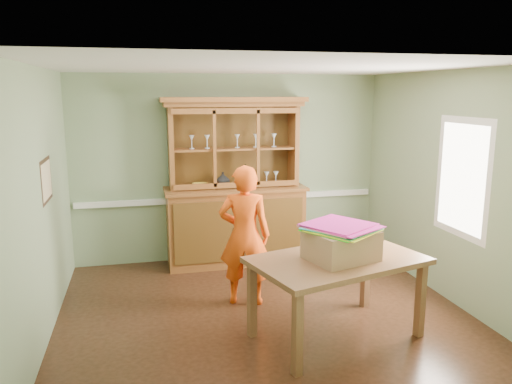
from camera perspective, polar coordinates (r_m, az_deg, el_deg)
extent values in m
plane|color=#472616|center=(5.83, 0.74, -13.43)|extent=(4.50, 4.50, 0.00)
plane|color=white|center=(5.30, 0.82, 14.10)|extent=(4.50, 4.50, 0.00)
plane|color=gray|center=(7.33, -3.02, 2.76)|extent=(4.50, 0.00, 4.50)
plane|color=gray|center=(5.34, -23.35, -1.43)|extent=(0.00, 4.00, 4.00)
plane|color=gray|center=(6.33, 20.94, 0.64)|extent=(0.00, 4.00, 4.00)
plane|color=gray|center=(3.56, 8.65, -6.71)|extent=(4.50, 0.00, 4.50)
cube|color=white|center=(7.39, -2.95, -0.72)|extent=(4.41, 0.05, 0.08)
cube|color=#302013|center=(5.59, -22.80, 1.24)|extent=(0.03, 0.60, 0.46)
cube|color=beige|center=(5.59, -22.74, 1.24)|extent=(0.01, 0.52, 0.38)
cube|color=white|center=(6.06, 22.46, 1.50)|extent=(0.03, 0.96, 1.36)
cube|color=white|center=(6.05, 22.42, 1.50)|extent=(0.01, 0.80, 1.20)
cube|color=brown|center=(7.22, -2.35, -3.96)|extent=(1.94, 0.59, 1.08)
cube|color=brown|center=(7.09, -2.38, 0.38)|extent=(2.00, 0.66, 0.04)
cube|color=#573914|center=(7.28, -2.85, 5.34)|extent=(1.83, 0.04, 1.13)
cube|color=brown|center=(6.99, -9.72, 4.94)|extent=(0.06, 0.41, 1.13)
cube|color=brown|center=(7.31, 4.27, 5.35)|extent=(0.06, 0.41, 1.13)
cube|color=brown|center=(7.06, -2.61, 10.01)|extent=(1.94, 0.47, 0.06)
cube|color=brown|center=(7.04, -2.59, 10.53)|extent=(2.02, 0.52, 0.06)
cube|color=brown|center=(7.10, -2.57, 4.97)|extent=(1.70, 0.35, 0.03)
imported|color=#B2B2B7|center=(7.13, -3.81, 1.46)|extent=(0.20, 0.20, 0.21)
imported|color=gold|center=(7.10, -6.37, 0.76)|extent=(0.23, 0.23, 0.06)
cylinder|color=black|center=(6.90, -1.23, 1.73)|extent=(0.08, 0.08, 0.34)
cube|color=brown|center=(5.05, 9.31, -7.74)|extent=(1.88, 1.42, 0.06)
cube|color=brown|center=(4.50, 4.75, -15.87)|extent=(0.10, 0.10, 0.78)
cube|color=brown|center=(5.14, -0.46, -12.24)|extent=(0.10, 0.10, 0.78)
cube|color=brown|center=(5.40, 18.28, -11.62)|extent=(0.10, 0.10, 0.78)
cube|color=brown|center=(5.94, 12.41, -9.17)|extent=(0.10, 0.10, 0.78)
cube|color=#9B6E50|center=(4.97, 9.71, -5.99)|extent=(0.74, 0.66, 0.29)
cube|color=#2EF81F|center=(4.91, 9.62, -4.35)|extent=(0.79, 0.79, 0.01)
cube|color=#F8F71F|center=(4.91, 9.62, -4.25)|extent=(0.79, 0.79, 0.01)
cube|color=green|center=(4.91, 9.62, -4.15)|extent=(0.79, 0.79, 0.01)
cube|color=#31E1E7|center=(4.91, 9.63, -4.05)|extent=(0.79, 0.79, 0.01)
cube|color=pink|center=(4.90, 9.63, -3.95)|extent=(0.79, 0.79, 0.01)
cube|color=#D7209A|center=(4.90, 9.63, -3.85)|extent=(0.79, 0.79, 0.01)
cube|color=#CF1F91|center=(4.90, 9.64, -3.74)|extent=(0.79, 0.79, 0.01)
imported|color=#FB500F|center=(5.78, -1.31, -4.97)|extent=(0.69, 0.55, 1.64)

